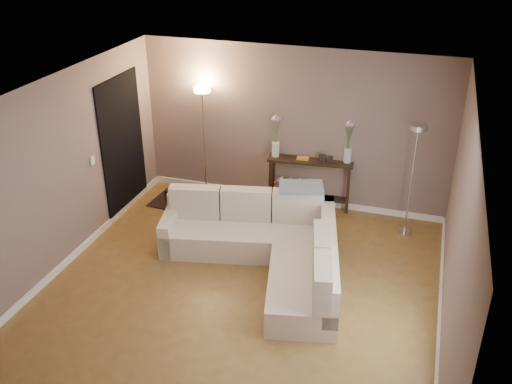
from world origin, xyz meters
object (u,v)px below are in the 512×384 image
(sectional_sofa, at_px, (268,244))
(console_table, at_px, (305,179))
(floor_lamp_lit, at_px, (203,120))
(floor_lamp_unlit, at_px, (414,158))

(sectional_sofa, bearing_deg, console_table, 87.92)
(console_table, distance_m, floor_lamp_lit, 1.92)
(console_table, relative_size, floor_lamp_lit, 0.74)
(floor_lamp_unlit, bearing_deg, floor_lamp_lit, 174.50)
(sectional_sofa, xyz_separation_m, floor_lamp_unlit, (1.74, 1.44, 0.92))
(sectional_sofa, height_order, floor_lamp_unlit, floor_lamp_unlit)
(floor_lamp_lit, bearing_deg, sectional_sofa, -47.09)
(sectional_sofa, bearing_deg, floor_lamp_unlit, 39.60)
(sectional_sofa, height_order, floor_lamp_lit, floor_lamp_lit)
(console_table, xyz_separation_m, floor_lamp_unlit, (1.68, -0.42, 0.76))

